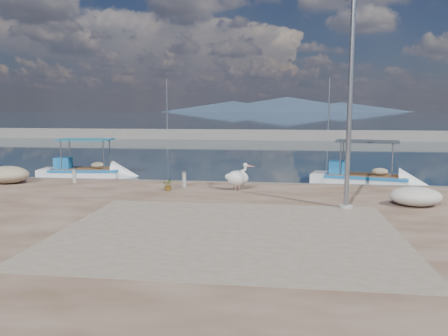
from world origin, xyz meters
TOP-DOWN VIEW (x-y plane):
  - ground at (0.00, 0.00)m, footprint 1400.00×1400.00m
  - quay at (0.00, -6.00)m, footprint 44.00×22.00m
  - quay_patch at (1.00, -3.00)m, footprint 9.00×7.00m
  - breakwater at (-0.00, 40.00)m, footprint 120.00×2.20m
  - mountains at (4.39, 650.00)m, footprint 370.00×280.00m
  - boat_left at (-8.33, 8.48)m, footprint 5.34×2.33m
  - boat_right at (6.52, 7.94)m, footprint 5.65×2.98m
  - pelican at (0.67, 3.03)m, footprint 1.15×0.55m
  - lamp_post at (4.53, 0.37)m, footprint 0.44×0.96m
  - bollard_near at (-1.66, 3.54)m, footprint 0.22×0.22m
  - bollard_far at (-6.76, 3.98)m, footprint 0.22×0.22m
  - potted_plant at (-2.08, 2.58)m, footprint 0.50×0.45m
  - net_pile_d at (6.91, 1.01)m, footprint 1.72×1.29m
  - net_pile_b at (-9.65, 3.45)m, footprint 1.95×1.51m

SIDE VIEW (x-z plane):
  - ground at x=0.00m, z-range 0.00..0.00m
  - boat_left at x=-8.33m, z-range -1.05..1.44m
  - boat_right at x=6.52m, z-range -1.09..1.50m
  - quay at x=0.00m, z-range 0.00..0.50m
  - quay_patch at x=1.00m, z-range 0.50..0.51m
  - breakwater at x=0.00m, z-range -3.15..4.35m
  - potted_plant at x=-2.08m, z-range 0.50..1.00m
  - net_pile_d at x=6.91m, z-range 0.50..1.14m
  - bollard_far at x=-6.76m, z-range 0.53..1.19m
  - bollard_near at x=-1.66m, z-range 0.53..1.20m
  - net_pile_b at x=-9.65m, z-range 0.50..1.26m
  - pelican at x=0.67m, z-range 0.47..1.59m
  - lamp_post at x=4.53m, z-range 0.30..7.30m
  - mountains at x=4.39m, z-range -1.49..20.51m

